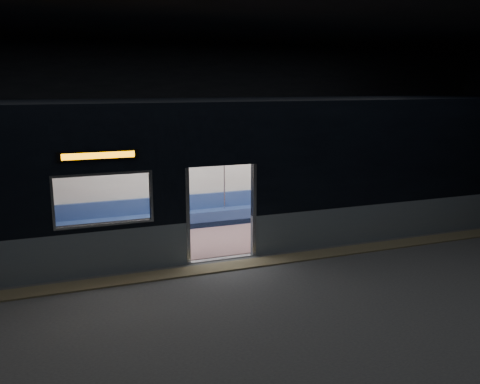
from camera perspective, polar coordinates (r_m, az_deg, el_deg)
station_floor at (r=10.13m, az=-0.15°, el=-9.45°), size 24.00×14.00×0.01m
station_envelope at (r=9.42m, az=-0.17°, el=11.78°), size 24.00×14.00×5.00m
tactile_strip at (r=10.61m, az=-1.20°, el=-8.32°), size 22.80×0.50×0.03m
metro_car at (r=11.99m, az=-4.42°, el=3.09°), size 18.00×3.04×3.35m
passenger at (r=14.13m, az=5.75°, el=0.11°), size 0.44×0.70×1.36m
handbag at (r=13.96m, az=6.07°, el=-0.55°), size 0.32×0.29×0.14m
transit_map at (r=14.55m, az=7.36°, el=3.12°), size 0.98×0.03×0.64m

